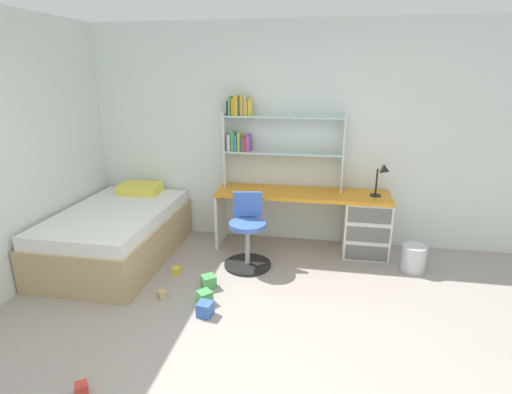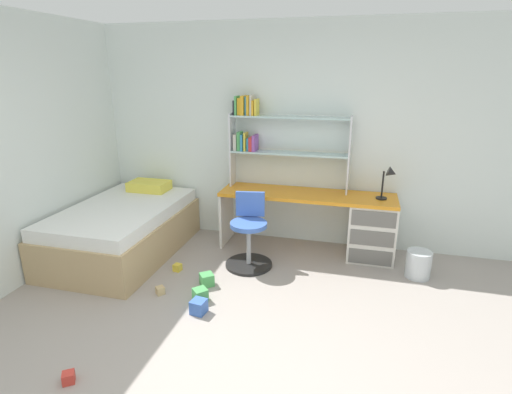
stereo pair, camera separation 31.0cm
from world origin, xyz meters
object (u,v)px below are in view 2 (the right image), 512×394
at_px(swivel_chair, 249,238).
at_px(toy_block_green_5, 207,280).
at_px(bookshelf_hutch, 270,134).
at_px(toy_block_green_1, 200,295).
at_px(waste_bin, 418,264).
at_px(toy_block_red_2, 68,378).
at_px(desk, 353,223).
at_px(toy_block_natural_3, 160,290).
at_px(bed_platform, 124,230).
at_px(desk_lamp, 389,178).
at_px(toy_block_blue_0, 199,307).
at_px(toy_block_yellow_4, 177,267).

xyz_separation_m(swivel_chair, toy_block_green_5, (-0.29, -0.55, -0.26)).
height_order(bookshelf_hutch, toy_block_green_1, bookshelf_hutch).
height_order(waste_bin, toy_block_red_2, waste_bin).
xyz_separation_m(desk, toy_block_natural_3, (-1.76, -1.36, -0.37)).
height_order(bookshelf_hutch, toy_block_natural_3, bookshelf_hutch).
xyz_separation_m(bed_platform, toy_block_green_5, (1.21, -0.46, -0.23)).
height_order(desk_lamp, toy_block_red_2, desk_lamp).
distance_m(waste_bin, toy_block_natural_3, 2.66).
height_order(toy_block_blue_0, toy_block_green_5, toy_block_blue_0).
bearing_deg(toy_block_blue_0, toy_block_red_2, -118.72).
xyz_separation_m(waste_bin, toy_block_green_1, (-2.04, -1.01, -0.08)).
bearing_deg(toy_block_yellow_4, bookshelf_hutch, 52.92).
xyz_separation_m(bookshelf_hutch, toy_block_natural_3, (-0.74, -1.51, -1.33)).
height_order(desk, bookshelf_hutch, bookshelf_hutch).
relative_size(swivel_chair, toy_block_yellow_4, 10.39).
bearing_deg(toy_block_yellow_4, waste_bin, 11.83).
distance_m(desk_lamp, swivel_chair, 1.66).
bearing_deg(toy_block_natural_3, desk, 37.76).
height_order(desk_lamp, toy_block_blue_0, desk_lamp).
relative_size(toy_block_blue_0, toy_block_natural_3, 1.69).
relative_size(toy_block_natural_3, toy_block_yellow_4, 0.97).
bearing_deg(toy_block_red_2, toy_block_yellow_4, 89.21).
bearing_deg(toy_block_blue_0, waste_bin, 31.30).
xyz_separation_m(bookshelf_hutch, toy_block_red_2, (-0.81, -2.72, -1.33)).
distance_m(desk, toy_block_blue_0, 2.05).
bearing_deg(toy_block_green_5, toy_block_green_1, -81.05).
bearing_deg(toy_block_yellow_4, toy_block_blue_0, -51.88).
xyz_separation_m(desk, swivel_chair, (-1.09, -0.54, -0.08)).
xyz_separation_m(desk, bed_platform, (-2.60, -0.63, -0.11)).
height_order(waste_bin, toy_block_yellow_4, waste_bin).
bearing_deg(toy_block_red_2, bookshelf_hutch, 73.47).
height_order(bed_platform, toy_block_yellow_4, bed_platform).
distance_m(toy_block_blue_0, toy_block_red_2, 1.15).
bearing_deg(toy_block_green_5, waste_bin, 19.32).
distance_m(desk, bookshelf_hutch, 1.41).
bearing_deg(bookshelf_hutch, swivel_chair, -96.04).
xyz_separation_m(desk_lamp, waste_bin, (0.35, -0.33, -0.82)).
distance_m(bookshelf_hutch, toy_block_blue_0, 2.17).
distance_m(desk_lamp, toy_block_green_5, 2.22).
relative_size(desk, bookshelf_hutch, 1.43).
relative_size(swivel_chair, toy_block_natural_3, 10.73).
bearing_deg(swivel_chair, toy_block_natural_3, -129.17).
height_order(bookshelf_hutch, toy_block_red_2, bookshelf_hutch).
bearing_deg(desk, toy_block_yellow_4, -153.78).
bearing_deg(waste_bin, toy_block_natural_3, -157.89).
bearing_deg(bookshelf_hutch, toy_block_green_1, -101.82).
height_order(bed_platform, toy_block_blue_0, bed_platform).
relative_size(desk, toy_block_red_2, 25.44).
height_order(toy_block_red_2, toy_block_yellow_4, toy_block_red_2).
distance_m(waste_bin, toy_block_red_2, 3.36).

